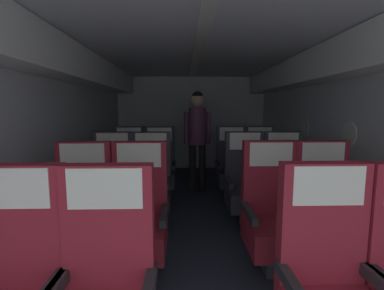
% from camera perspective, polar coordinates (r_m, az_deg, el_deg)
% --- Properties ---
extents(ground, '(3.52, 7.03, 0.02)m').
position_cam_1_polar(ground, '(3.25, 1.62, -17.19)').
color(ground, '#2D3342').
extents(fuselage_shell, '(3.40, 6.68, 2.10)m').
position_cam_1_polar(fuselage_shell, '(3.21, 1.47, 10.62)').
color(fuselage_shell, silver).
rests_on(fuselage_shell, ground).
extents(seat_b_left_window, '(0.48, 0.51, 1.07)m').
position_cam_1_polar(seat_b_left_window, '(2.50, -21.70, -14.11)').
color(seat_b_left_window, '#38383D').
rests_on(seat_b_left_window, ground).
extents(seat_b_left_aisle, '(0.48, 0.51, 1.07)m').
position_cam_1_polar(seat_b_left_aisle, '(2.39, -10.84, -14.71)').
color(seat_b_left_aisle, '#38383D').
rests_on(seat_b_left_aisle, ground).
extents(seat_b_right_aisle, '(0.48, 0.51, 1.07)m').
position_cam_1_polar(seat_b_right_aisle, '(2.64, 25.58, -13.13)').
color(seat_b_right_aisle, '#38383D').
rests_on(seat_b_right_aisle, ground).
extents(seat_b_right_window, '(0.48, 0.51, 1.07)m').
position_cam_1_polar(seat_b_right_window, '(2.48, 16.11, -14.01)').
color(seat_b_right_window, '#38383D').
rests_on(seat_b_right_window, ground).
extents(seat_c_left_window, '(0.48, 0.51, 1.07)m').
position_cam_1_polar(seat_c_left_window, '(3.37, -16.07, -8.25)').
color(seat_c_left_window, '#38383D').
rests_on(seat_c_left_window, ground).
extents(seat_c_left_aisle, '(0.48, 0.51, 1.07)m').
position_cam_1_polar(seat_c_left_aisle, '(3.28, -8.41, -8.44)').
color(seat_c_left_aisle, '#38383D').
rests_on(seat_c_left_aisle, ground).
extents(seat_c_right_aisle, '(0.48, 0.51, 1.07)m').
position_cam_1_polar(seat_c_right_aisle, '(3.47, 18.36, -7.88)').
color(seat_c_right_aisle, '#38383D').
rests_on(seat_c_right_aisle, ground).
extents(seat_c_right_window, '(0.48, 0.51, 1.07)m').
position_cam_1_polar(seat_c_right_window, '(3.35, 10.91, -8.19)').
color(seat_c_right_window, '#38383D').
rests_on(seat_c_right_window, ground).
extents(seat_d_left_window, '(0.48, 0.51, 1.07)m').
position_cam_1_polar(seat_d_left_window, '(4.28, -12.83, -4.80)').
color(seat_d_left_window, '#38383D').
rests_on(seat_d_left_window, ground).
extents(seat_d_left_aisle, '(0.48, 0.51, 1.07)m').
position_cam_1_polar(seat_d_left_aisle, '(4.20, -6.66, -4.89)').
color(seat_d_left_aisle, '#38383D').
rests_on(seat_d_left_aisle, ground).
extents(seat_d_right_aisle, '(0.48, 0.51, 1.07)m').
position_cam_1_polar(seat_d_right_aisle, '(4.36, 13.84, -4.60)').
color(seat_d_right_aisle, '#38383D').
rests_on(seat_d_right_aisle, ground).
extents(seat_d_right_window, '(0.48, 0.51, 1.07)m').
position_cam_1_polar(seat_d_right_window, '(4.26, 8.14, -4.73)').
color(seat_d_right_window, '#38383D').
rests_on(seat_d_right_window, ground).
extents(flight_attendant, '(0.43, 0.28, 1.62)m').
position_cam_1_polar(flight_attendant, '(4.51, 1.12, 3.07)').
color(flight_attendant, black).
rests_on(flight_attendant, ground).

